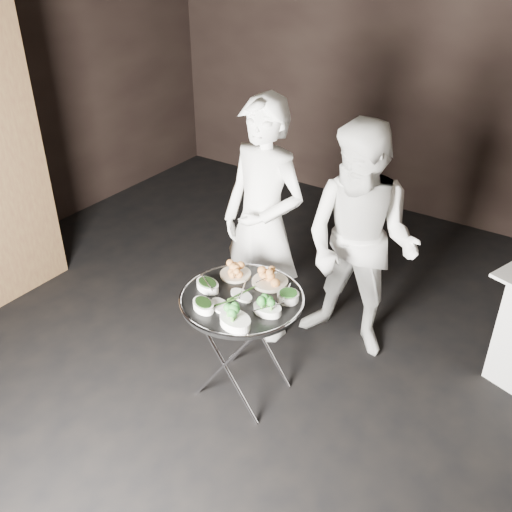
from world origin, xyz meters
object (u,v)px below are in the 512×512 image
Objects in this scene: tray_stand at (242,342)px; waiter_right at (360,245)px; waiter_left at (263,224)px; serving_tray at (242,299)px.

tray_stand is 1.00m from waiter_right.
serving_tray is at bearing -61.57° from waiter_left.
tray_stand is 0.41× the size of waiter_left.
waiter_right reaches higher than serving_tray.
serving_tray is 0.70m from waiter_left.
waiter_left is at bearing 112.84° from tray_stand.
tray_stand is at bearing -114.91° from waiter_right.
tray_stand is 0.32m from serving_tray.
serving_tray is at bearing -114.91° from waiter_right.
serving_tray reaches higher than tray_stand.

